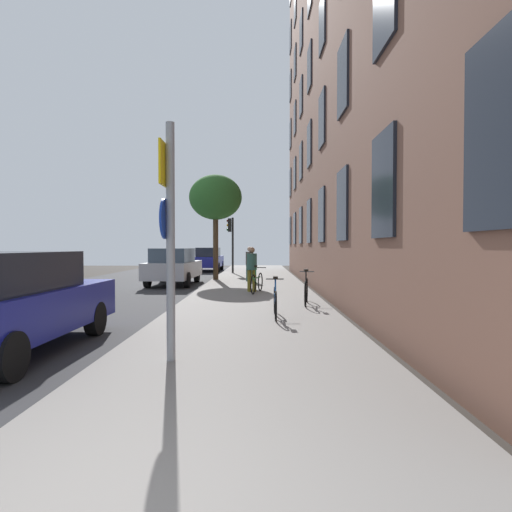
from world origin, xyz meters
TOP-DOWN VIEW (x-y plane):
  - ground_plane at (-2.40, 15.00)m, footprint 41.80×41.80m
  - road_asphalt at (-4.50, 15.00)m, footprint 7.00×38.00m
  - sidewalk at (1.10, 15.00)m, footprint 4.20×38.00m
  - building_facade at (3.69, 14.50)m, footprint 0.56×27.00m
  - sign_post at (0.02, 4.12)m, footprint 0.16×0.60m
  - traffic_light at (-0.38, 23.54)m, footprint 0.43×0.24m
  - tree_near at (-0.80, 18.65)m, footprint 2.53×2.53m
  - bicycle_0 at (1.65, 7.74)m, footprint 0.42×1.60m
  - bicycle_1 at (2.59, 9.91)m, footprint 0.43×1.71m
  - bicycle_2 at (1.21, 12.81)m, footprint 0.54×1.70m
  - pedestrian_0 at (1.04, 13.13)m, footprint 0.48×0.48m
  - pedestrian_1 at (0.86, 17.66)m, footprint 0.44×0.44m
  - car_0 at (-2.72, 4.84)m, footprint 1.95×4.45m
  - car_1 at (-2.50, 17.01)m, footprint 1.93×4.41m
  - car_2 at (-2.17, 27.43)m, footprint 1.76×4.48m

SIDE VIEW (x-z plane):
  - ground_plane at x=-2.40m, z-range 0.00..0.00m
  - road_asphalt at x=-4.50m, z-range 0.00..0.01m
  - sidewalk at x=1.10m, z-range 0.00..0.12m
  - bicycle_0 at x=1.65m, z-range 0.02..0.95m
  - bicycle_2 at x=1.21m, z-range 0.02..0.97m
  - bicycle_1 at x=2.59m, z-range 0.01..0.99m
  - car_2 at x=-2.17m, z-range 0.03..1.65m
  - car_1 at x=-2.50m, z-range 0.03..1.65m
  - car_0 at x=-2.72m, z-range 0.03..1.65m
  - pedestrian_0 at x=1.04m, z-range 0.23..1.81m
  - pedestrian_1 at x=0.86m, z-range 0.23..1.81m
  - sign_post at x=0.02m, z-range 0.33..3.65m
  - traffic_light at x=-0.38m, z-range 0.74..4.06m
  - tree_near at x=-0.80m, z-range 1.53..6.56m
  - building_facade at x=3.69m, z-range 0.02..20.46m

